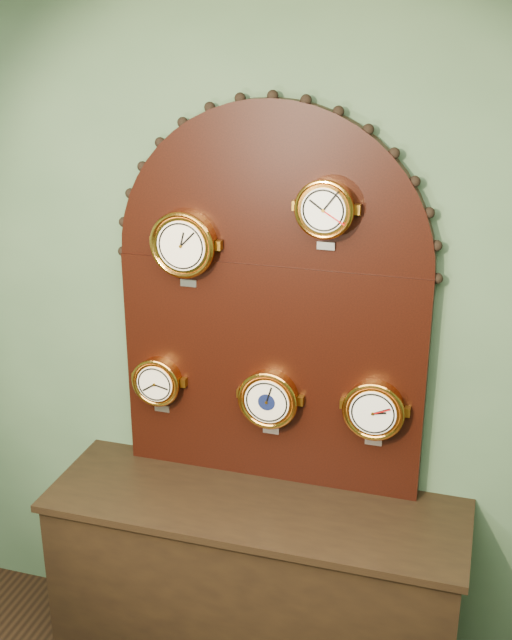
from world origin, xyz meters
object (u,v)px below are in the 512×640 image
(tide_clock, at_px, (374,410))
(roman_clock, at_px, (184,244))
(barometer, at_px, (269,399))
(display_board, at_px, (271,291))
(arabic_clock, at_px, (325,209))
(shop_counter, at_px, (255,593))
(hygrometer, at_px, (158,381))

(tide_clock, bearing_deg, roman_clock, -179.96)
(barometer, bearing_deg, display_board, 100.11)
(display_board, height_order, arabic_clock, display_board)
(shop_counter, height_order, arabic_clock, arabic_clock)
(display_board, xyz_separation_m, roman_clock, (-0.32, -0.07, 0.17))
(shop_counter, relative_size, display_board, 1.05)
(shop_counter, relative_size, arabic_clock, 6.09)
(arabic_clock, bearing_deg, hygrometer, 179.98)
(arabic_clock, relative_size, barometer, 0.91)
(roman_clock, bearing_deg, display_board, 11.87)
(display_board, relative_size, hygrometer, 5.99)
(arabic_clock, bearing_deg, shop_counter, -143.85)
(arabic_clock, xyz_separation_m, tide_clock, (0.21, -0.00, -0.75))
(hygrometer, height_order, barometer, barometer)
(hygrometer, bearing_deg, arabic_clock, -0.02)
(shop_counter, bearing_deg, roman_clock, 154.51)
(barometer, xyz_separation_m, tide_clock, (0.41, 0.00, 0.01))
(display_board, relative_size, arabic_clock, 5.83)
(display_board, distance_m, hygrometer, 0.61)
(hygrometer, bearing_deg, barometer, -0.13)
(roman_clock, relative_size, hygrometer, 1.20)
(roman_clock, distance_m, tide_clock, 0.94)
(shop_counter, distance_m, barometer, 0.82)
(shop_counter, bearing_deg, display_board, 90.00)
(display_board, xyz_separation_m, tide_clock, (0.42, -0.07, -0.41))
(roman_clock, height_order, arabic_clock, arabic_clock)
(roman_clock, relative_size, tide_clock, 1.07)
(arabic_clock, height_order, tide_clock, arabic_clock)
(display_board, height_order, barometer, display_board)
(hygrometer, relative_size, tide_clock, 0.89)
(arabic_clock, distance_m, hygrometer, 1.00)
(hygrometer, bearing_deg, roman_clock, -0.55)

